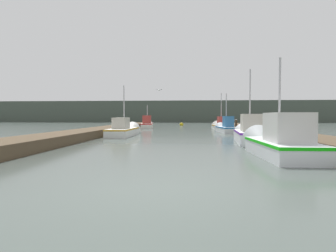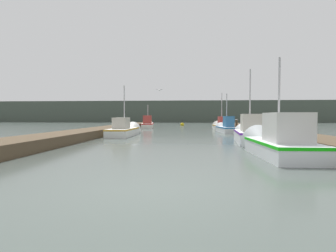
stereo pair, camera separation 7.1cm
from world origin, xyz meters
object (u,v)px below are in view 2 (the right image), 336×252
Objects in this scene: fishing_boat_0 at (276,142)px; fishing_boat_1 at (249,133)px; fishing_boat_2 at (125,130)px; channel_buoy at (182,124)px; seagull_lead at (159,90)px; mooring_piling_0 at (224,123)px; mooring_piling_2 at (225,123)px; fishing_boat_4 at (221,126)px; mooring_piling_1 at (237,126)px; fishing_boat_3 at (226,128)px; fishing_boat_5 at (148,124)px.

fishing_boat_1 is (0.15, 5.27, 0.01)m from fishing_boat_0.
channel_buoy is (4.00, 22.43, -0.26)m from fishing_boat_2.
fishing_boat_2 is 4.46m from seagull_lead.
fishing_boat_1 is 20.23m from mooring_piling_0.
mooring_piling_2 is 2.44× the size of seagull_lead.
fishing_boat_4 reaches higher than mooring_piling_1.
fishing_boat_3 is 9.95m from mooring_piling_2.
fishing_boat_2 is at bearing -123.83° from mooring_piling_2.
fishing_boat_2 is (-8.55, 4.63, -0.09)m from fishing_boat_1.
seagull_lead is (-1.47, -20.82, 3.56)m from channel_buoy.
channel_buoy is at bearing 126.58° from mooring_piling_2.
fishing_boat_4 is 3.97× the size of mooring_piling_1.
mooring_piling_1 is at bearing 23.16° from fishing_boat_3.
fishing_boat_3 is at bearing -49.11° from fishing_boat_5.
seagull_lead is at bearing 115.53° from fishing_boat_0.
fishing_boat_1 reaches higher than fishing_boat_4.
fishing_boat_4 is at bearing 48.14° from fishing_boat_2.
seagull_lead is at bearing -131.30° from fishing_boat_4.
fishing_boat_2 is at bearing -135.86° from fishing_boat_4.
fishing_boat_0 is at bearing -96.19° from fishing_boat_3.
seagull_lead is at bearing 32.29° from fishing_boat_2.
fishing_boat_2 is 1.10× the size of fishing_boat_5.
mooring_piling_0 is 0.85× the size of mooring_piling_2.
mooring_piling_0 is (1.24, 10.81, 0.16)m from fishing_boat_3.
fishing_boat_4 is 8.63× the size of seagull_lead.
fishing_boat_1 reaches higher than seagull_lead.
seagull_lead is (-7.27, -13.01, 3.04)m from mooring_piling_2.
fishing_boat_3 is at bearing -75.54° from channel_buoy.
fishing_boat_0 is at bearing -49.80° from fishing_boat_2.
fishing_boat_2 is at bearing -122.21° from mooring_piling_0.
mooring_piling_1 is (1.08, 9.97, 0.10)m from fishing_boat_1.
fishing_boat_0 is at bearing -74.58° from fishing_boat_5.
seagull_lead is (-7.10, -3.73, 3.12)m from mooring_piling_1.
fishing_boat_2 is 5.10× the size of mooring_piling_0.
fishing_boat_3 is 7.56m from seagull_lead.
fishing_boat_2 is 5.36× the size of channel_buoy.
fishing_boat_1 is at bearing -33.73° from seagull_lead.
fishing_boat_0 is at bearing -50.71° from seagull_lead.
seagull_lead is (-6.21, -8.19, 3.30)m from fishing_boat_4.
mooring_piling_2 is at bearing 2.57° from fishing_boat_5.
fishing_boat_5 reaches higher than channel_buoy.
channel_buoy is 21.17m from seagull_lead.
fishing_boat_3 is at bearing 95.80° from fishing_boat_1.
channel_buoy is (-4.55, 27.06, -0.34)m from fishing_boat_1.
mooring_piling_0 is (10.05, 2.28, 0.11)m from fishing_boat_5.
fishing_boat_1 is 4.30× the size of mooring_piling_1.
fishing_boat_1 reaches higher than mooring_piling_0.
fishing_boat_0 is 5.27m from fishing_boat_1.
fishing_boat_4 is at bearing 95.08° from fishing_boat_1.
mooring_piling_2 reaches higher than mooring_piling_1.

